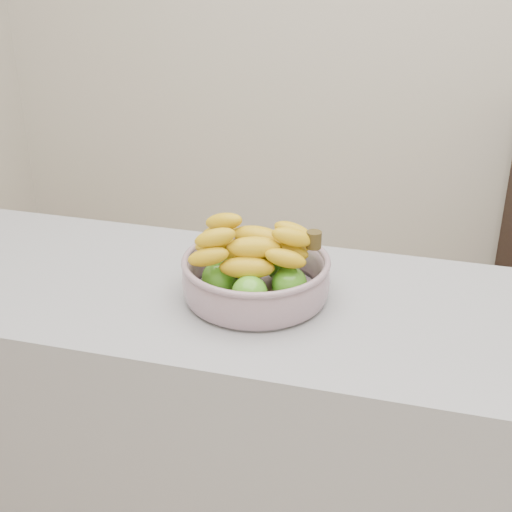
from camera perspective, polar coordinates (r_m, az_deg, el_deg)
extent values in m
cube|color=gray|center=(1.83, 4.58, -16.25)|extent=(2.00, 0.60, 0.90)
cylinder|color=#AABACC|center=(1.58, 0.00, -3.04)|extent=(0.28, 0.28, 0.01)
torus|color=#AABACC|center=(1.54, 0.00, -0.39)|extent=(0.33, 0.33, 0.02)
sphere|color=#469219|center=(1.49, -0.52, -3.02)|extent=(0.08, 0.08, 0.08)
sphere|color=#469219|center=(1.53, 2.68, -2.25)|extent=(0.08, 0.08, 0.08)
sphere|color=#469219|center=(1.61, 2.05, -0.66)|extent=(0.08, 0.08, 0.08)
sphere|color=#469219|center=(1.63, -1.26, -0.41)|extent=(0.08, 0.08, 0.08)
sphere|color=#469219|center=(1.55, -2.95, -1.80)|extent=(0.08, 0.08, 0.08)
ellipsoid|color=yellow|center=(1.50, -0.74, -0.94)|extent=(0.21, 0.09, 0.05)
ellipsoid|color=yellow|center=(1.54, -0.39, -0.08)|extent=(0.21, 0.07, 0.05)
ellipsoid|color=yellow|center=(1.59, -0.07, 0.73)|extent=(0.21, 0.05, 0.05)
ellipsoid|color=yellow|center=(1.50, -0.18, 0.68)|extent=(0.21, 0.10, 0.05)
ellipsoid|color=yellow|center=(1.55, 0.17, 1.55)|extent=(0.21, 0.07, 0.05)
cylinder|color=#3B2E12|center=(1.50, 4.66, 1.31)|extent=(0.03, 0.03, 0.04)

